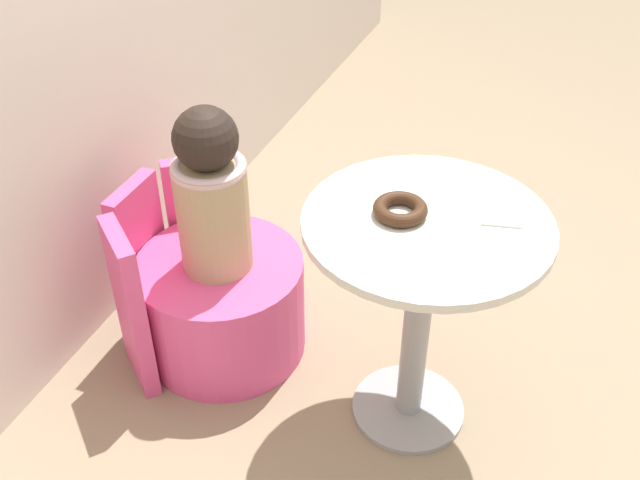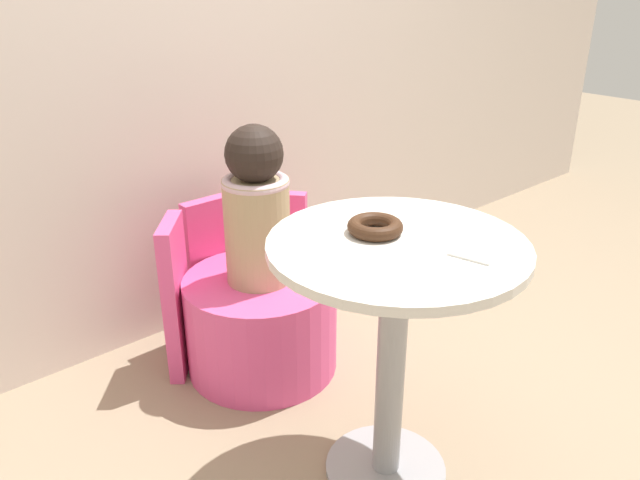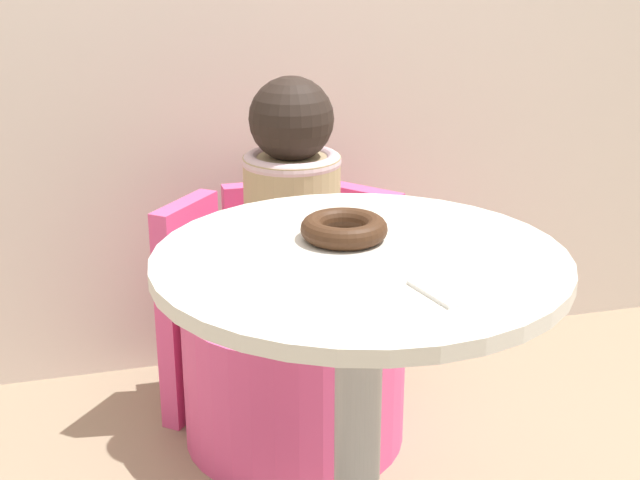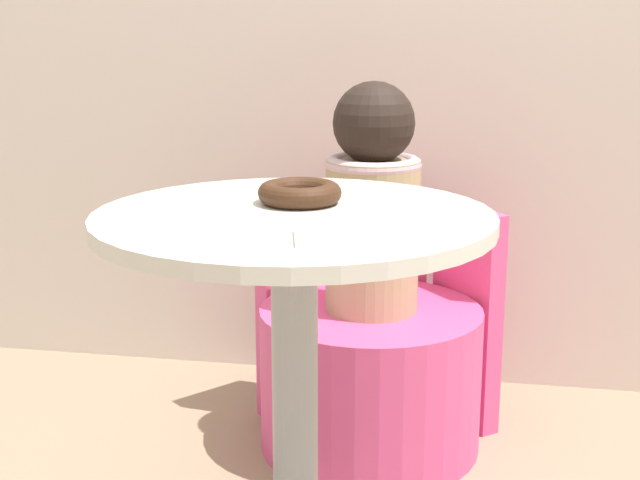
% 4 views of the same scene
% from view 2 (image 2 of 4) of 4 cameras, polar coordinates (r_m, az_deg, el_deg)
% --- Properties ---
extents(ground_plane, '(12.00, 12.00, 0.00)m').
position_cam_2_polar(ground_plane, '(1.98, 7.34, -19.05)').
color(ground_plane, gray).
extents(back_wall, '(6.00, 0.06, 2.40)m').
position_cam_2_polar(back_wall, '(2.35, -13.24, 19.77)').
color(back_wall, silver).
rests_on(back_wall, ground_plane).
extents(round_table, '(0.65, 0.65, 0.73)m').
position_cam_2_polar(round_table, '(1.61, 6.78, -6.31)').
color(round_table, '#99999E').
rests_on(round_table, ground_plane).
extents(tub_chair, '(0.54, 0.54, 0.35)m').
position_cam_2_polar(tub_chair, '(2.25, -5.38, -7.55)').
color(tub_chair, '#E54C8C').
rests_on(tub_chair, ground_plane).
extents(booth_backrest, '(0.63, 0.23, 0.57)m').
position_cam_2_polar(booth_backrest, '(2.36, -8.69, -3.15)').
color(booth_backrest, '#E54C8C').
rests_on(booth_backrest, ground_plane).
extents(child_figure, '(0.22, 0.22, 0.54)m').
position_cam_2_polar(child_figure, '(2.05, -5.83, 2.90)').
color(child_figure, tan).
rests_on(child_figure, tub_chair).
extents(donut, '(0.14, 0.14, 0.04)m').
position_cam_2_polar(donut, '(1.56, 5.06, 1.23)').
color(donut, '#3D2314').
rests_on(donut, round_table).
extents(paper_napkin, '(0.12, 0.12, 0.01)m').
position_cam_2_polar(paper_napkin, '(1.50, 14.11, -1.07)').
color(paper_napkin, white).
rests_on(paper_napkin, round_table).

